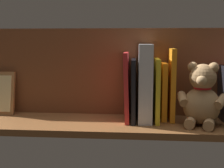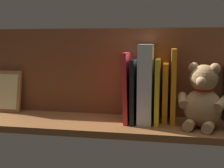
% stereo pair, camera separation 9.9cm
% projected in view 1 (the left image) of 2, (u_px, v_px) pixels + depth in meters
% --- Properties ---
extents(ground_plane, '(1.13, 0.25, 0.02)m').
position_uv_depth(ground_plane, '(112.00, 124.00, 1.01)').
color(ground_plane, brown).
extents(shelf_back_panel, '(1.13, 0.02, 0.32)m').
position_uv_depth(shelf_back_panel, '(114.00, 72.00, 1.09)').
color(shelf_back_panel, brown).
rests_on(shelf_back_panel, ground_plane).
extents(teddy_bear, '(0.16, 0.15, 0.21)m').
position_uv_depth(teddy_bear, '(202.00, 98.00, 0.95)').
color(teddy_bear, tan).
rests_on(teddy_bear, ground_plane).
extents(book_4, '(0.02, 0.11, 0.25)m').
position_uv_depth(book_4, '(172.00, 85.00, 1.02)').
color(book_4, orange).
rests_on(book_4, ground_plane).
extents(book_5, '(0.02, 0.10, 0.20)m').
position_uv_depth(book_5, '(164.00, 91.00, 1.03)').
color(book_5, orange).
rests_on(book_5, ground_plane).
extents(book_6, '(0.01, 0.14, 0.21)m').
position_uv_depth(book_6, '(157.00, 90.00, 1.01)').
color(book_6, yellow).
rests_on(book_6, ground_plane).
extents(dictionary_thick_white, '(0.05, 0.14, 0.26)m').
position_uv_depth(dictionary_thick_white, '(145.00, 83.00, 1.01)').
color(dictionary_thick_white, silver).
rests_on(dictionary_thick_white, ground_plane).
extents(book_7, '(0.02, 0.15, 0.21)m').
position_uv_depth(book_7, '(134.00, 90.00, 1.01)').
color(book_7, black).
rests_on(book_7, ground_plane).
extents(book_8, '(0.02, 0.14, 0.24)m').
position_uv_depth(book_8, '(127.00, 87.00, 1.01)').
color(book_8, red).
rests_on(book_8, ground_plane).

